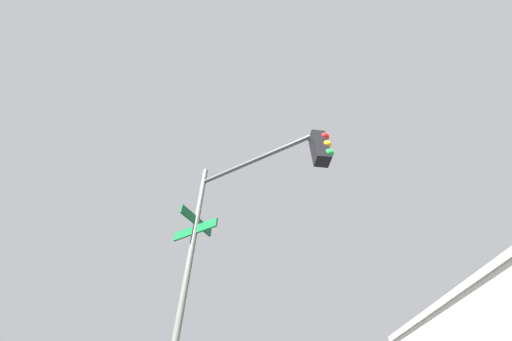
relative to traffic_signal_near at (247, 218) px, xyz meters
name	(u,v)px	position (x,y,z in m)	size (l,w,h in m)	color
traffic_signal_near	(247,218)	(0.00, 0.00, 0.00)	(2.33, 2.96, 6.49)	#474C47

